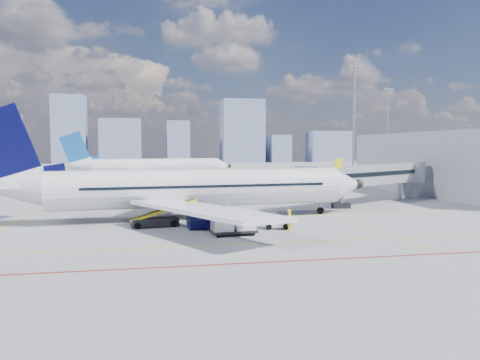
{
  "coord_description": "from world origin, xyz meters",
  "views": [
    {
      "loc": [
        -6.46,
        -41.44,
        7.57
      ],
      "look_at": [
        3.37,
        8.64,
        4.0
      ],
      "focal_mm": 35.0,
      "sensor_mm": 36.0,
      "label": 1
    }
  ],
  "objects_px": {
    "main_aircraft": "(184,189)",
    "second_aircraft": "(150,167)",
    "baggage_tug": "(275,221)",
    "belt_loader": "(156,220)",
    "cargo_dolly": "(233,222)",
    "ramp_worker": "(290,220)"
  },
  "relations": [
    {
      "from": "baggage_tug",
      "to": "belt_loader",
      "type": "bearing_deg",
      "value": 172.03
    },
    {
      "from": "cargo_dolly",
      "to": "belt_loader",
      "type": "bearing_deg",
      "value": 133.91
    },
    {
      "from": "main_aircraft",
      "to": "ramp_worker",
      "type": "height_order",
      "value": "main_aircraft"
    },
    {
      "from": "second_aircraft",
      "to": "cargo_dolly",
      "type": "distance_m",
      "value": 65.61
    },
    {
      "from": "cargo_dolly",
      "to": "ramp_worker",
      "type": "height_order",
      "value": "cargo_dolly"
    },
    {
      "from": "second_aircraft",
      "to": "ramp_worker",
      "type": "distance_m",
      "value": 65.05
    },
    {
      "from": "baggage_tug",
      "to": "belt_loader",
      "type": "relative_size",
      "value": 0.36
    },
    {
      "from": "second_aircraft",
      "to": "baggage_tug",
      "type": "distance_m",
      "value": 63.81
    },
    {
      "from": "ramp_worker",
      "to": "cargo_dolly",
      "type": "bearing_deg",
      "value": 123.64
    },
    {
      "from": "baggage_tug",
      "to": "ramp_worker",
      "type": "height_order",
      "value": "ramp_worker"
    },
    {
      "from": "cargo_dolly",
      "to": "second_aircraft",
      "type": "bearing_deg",
      "value": 91.11
    },
    {
      "from": "second_aircraft",
      "to": "main_aircraft",
      "type": "bearing_deg",
      "value": -96.86
    },
    {
      "from": "baggage_tug",
      "to": "cargo_dolly",
      "type": "distance_m",
      "value": 5.09
    },
    {
      "from": "main_aircraft",
      "to": "baggage_tug",
      "type": "xyz_separation_m",
      "value": [
        7.92,
        -7.22,
        -2.5
      ]
    },
    {
      "from": "main_aircraft",
      "to": "belt_loader",
      "type": "distance_m",
      "value": 5.61
    },
    {
      "from": "second_aircraft",
      "to": "ramp_worker",
      "type": "bearing_deg",
      "value": -89.38
    },
    {
      "from": "cargo_dolly",
      "to": "belt_loader",
      "type": "xyz_separation_m",
      "value": [
        -6.45,
        5.65,
        -0.51
      ]
    },
    {
      "from": "ramp_worker",
      "to": "belt_loader",
      "type": "bearing_deg",
      "value": 89.83
    },
    {
      "from": "main_aircraft",
      "to": "belt_loader",
      "type": "xyz_separation_m",
      "value": [
        -2.97,
        -4.03,
        -2.55
      ]
    },
    {
      "from": "main_aircraft",
      "to": "second_aircraft",
      "type": "bearing_deg",
      "value": 88.81
    },
    {
      "from": "belt_loader",
      "to": "ramp_worker",
      "type": "xyz_separation_m",
      "value": [
        11.95,
        -4.26,
        0.29
      ]
    },
    {
      "from": "second_aircraft",
      "to": "cargo_dolly",
      "type": "height_order",
      "value": "second_aircraft"
    }
  ]
}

